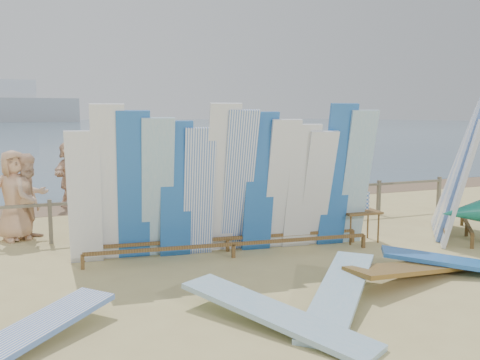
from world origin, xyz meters
name	(u,v)px	position (x,y,z in m)	size (l,w,h in m)	color
ground	(297,262)	(0.00, 0.00, 0.00)	(160.00, 160.00, 0.00)	tan
ocean	(52,125)	(0.00, 128.00, 0.00)	(320.00, 240.00, 0.02)	#3F5A70
wet_sand_strip	(185,199)	(0.00, 7.20, 0.00)	(40.00, 2.60, 0.01)	brown
distant_ship	(8,106)	(-12.00, 180.00, 5.31)	(45.00, 8.00, 14.00)	#999EA3
fence	(235,200)	(0.00, 3.00, 0.63)	(12.08, 0.08, 0.90)	#766D59
main_surfboard_rack	(231,187)	(-0.92, 0.89, 1.26)	(5.70, 1.32, 2.80)	brown
side_surfboard_rack	(458,173)	(4.11, 0.51, 1.35)	(2.26, 2.45, 2.99)	brown
vendor_table	(359,225)	(1.87, 0.82, 0.34)	(0.81, 0.61, 1.02)	brown
flat_board_e	(13,354)	(-4.54, -1.93, 0.00)	(0.56, 2.70, 0.07)	white
flat_board_b	(339,307)	(-0.49, -2.09, 0.00)	(0.56, 2.70, 0.07)	#83B5D1
flat_board_c	(414,279)	(1.26, -1.54, 0.00)	(0.56, 2.70, 0.07)	olive
flat_board_a	(274,327)	(-1.59, -2.34, 0.00)	(0.56, 2.70, 0.07)	#83B5D1
flat_board_d	(467,274)	(2.24, -1.65, 0.00)	(0.56, 2.70, 0.07)	blue
beach_chair_left	(213,209)	(-0.23, 3.95, 0.28)	(0.71, 0.73, 0.95)	red
beach_chair_right	(282,204)	(1.81, 4.21, 0.23)	(0.65, 0.66, 0.80)	red
stroller	(286,199)	(1.59, 3.57, 0.47)	(0.79, 0.98, 1.17)	red
beachgoer_6	(321,183)	(2.84, 3.94, 0.76)	(0.75, 0.36, 1.53)	tan
beachgoer_1	(124,191)	(-2.31, 4.34, 0.79)	(0.58, 0.32, 1.58)	#8C6042
beachgoer_11	(70,174)	(-3.34, 7.31, 0.93)	(1.72, 0.56, 1.86)	beige
beachgoer_0	(14,195)	(-4.66, 3.60, 0.94)	(0.91, 0.44, 1.87)	tan
beachgoer_4	(160,184)	(-1.39, 4.60, 0.88)	(1.03, 0.44, 1.75)	#8C6042
beachgoer_7	(280,177)	(2.35, 5.43, 0.80)	(0.58, 0.32, 1.59)	#8C6042
beachgoer_2	(30,196)	(-4.36, 3.60, 0.90)	(0.87, 0.42, 1.79)	beige
beachgoer_3	(94,185)	(-2.84, 5.93, 0.76)	(0.99, 0.41, 1.53)	tan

